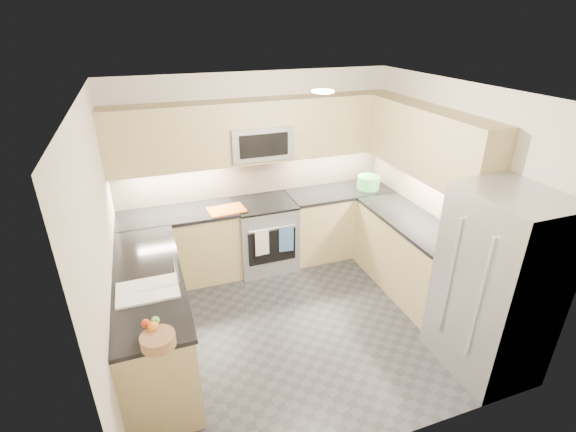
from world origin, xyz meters
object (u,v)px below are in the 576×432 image
object	(u,v)px
microwave	(259,141)
fruit_basket	(158,340)
utensil_bowl	(368,182)
gas_range	(265,235)
refrigerator	(496,285)
cutting_board	(227,210)

from	to	relation	value
microwave	fruit_basket	world-z (taller)	microwave
utensil_bowl	gas_range	bearing A→B (deg)	178.29
gas_range	refrigerator	distance (m)	2.86
gas_range	refrigerator	xyz separation A→B (m)	(1.45, -2.43, 0.45)
refrigerator	fruit_basket	distance (m)	2.91
refrigerator	microwave	bearing A→B (deg)	119.62
gas_range	microwave	size ratio (longest dim) A/B	1.20
gas_range	microwave	world-z (taller)	microwave
utensil_bowl	fruit_basket	world-z (taller)	utensil_bowl
refrigerator	fruit_basket	world-z (taller)	refrigerator
utensil_bowl	refrigerator	bearing A→B (deg)	-90.95
gas_range	fruit_basket	bearing A→B (deg)	-123.10
cutting_board	refrigerator	bearing A→B (deg)	-49.88
cutting_board	utensil_bowl	bearing A→B (deg)	1.73
utensil_bowl	cutting_board	size ratio (longest dim) A/B	0.70
refrigerator	cutting_board	world-z (taller)	refrigerator
microwave	utensil_bowl	size ratio (longest dim) A/B	2.48
microwave	refrigerator	size ratio (longest dim) A/B	0.42
gas_range	fruit_basket	world-z (taller)	fruit_basket
gas_range	cutting_board	distance (m)	0.71
cutting_board	microwave	bearing A→B (deg)	24.40
microwave	cutting_board	world-z (taller)	microwave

